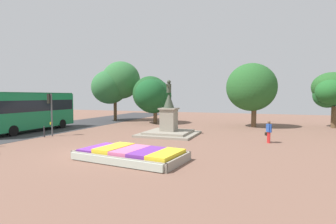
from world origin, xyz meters
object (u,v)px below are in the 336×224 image
at_px(statue_monument, 169,125).
at_px(kerb_bollard_north, 44,131).
at_px(pedestrian_with_handbag, 269,131).
at_px(traffic_light_mid_block, 50,107).
at_px(flower_planter, 131,155).
at_px(city_bus, 28,109).

relative_size(statue_monument, kerb_bollard_north, 5.11).
distance_m(pedestrian_with_handbag, kerb_bollard_north, 17.10).
height_order(statue_monument, traffic_light_mid_block, statue_monument).
bearing_deg(pedestrian_with_handbag, traffic_light_mid_block, -170.67).
bearing_deg(traffic_light_mid_block, flower_planter, -26.11).
bearing_deg(traffic_light_mid_block, kerb_bollard_north, -91.56).
height_order(statue_monument, pedestrian_with_handbag, statue_monument).
relative_size(traffic_light_mid_block, pedestrian_with_handbag, 2.22).
bearing_deg(kerb_bollard_north, pedestrian_with_handbag, 11.67).
bearing_deg(pedestrian_with_handbag, flower_planter, -131.66).
xyz_separation_m(traffic_light_mid_block, kerb_bollard_north, (-0.02, -0.71, -1.93)).
relative_size(city_bus, kerb_bollard_north, 10.45).
bearing_deg(city_bus, flower_planter, -24.10).
relative_size(traffic_light_mid_block, city_bus, 0.37).
bearing_deg(kerb_bollard_north, flower_planter, -22.68).
height_order(city_bus, pedestrian_with_handbag, city_bus).
xyz_separation_m(statue_monument, traffic_light_mid_block, (-8.90, -3.82, 1.55)).
bearing_deg(kerb_bollard_north, statue_monument, 26.93).
height_order(flower_planter, kerb_bollard_north, kerb_bollard_north).
bearing_deg(pedestrian_with_handbag, kerb_bollard_north, -168.33).
xyz_separation_m(flower_planter, statue_monument, (-1.04, 8.70, 0.58)).
relative_size(flower_planter, city_bus, 0.63).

